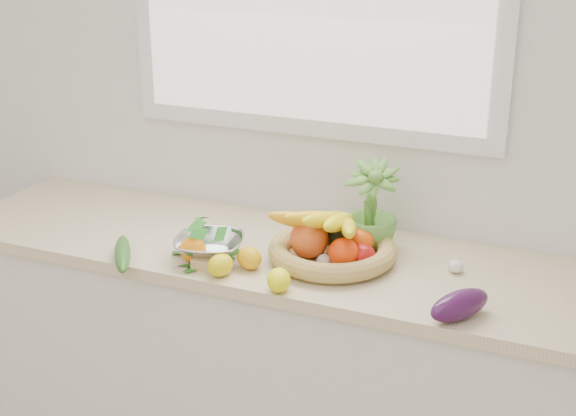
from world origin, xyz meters
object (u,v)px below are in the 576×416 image
at_px(apple, 362,256).
at_px(potted_herb, 371,209).
at_px(eggplant, 460,305).
at_px(fruit_basket, 331,244).
at_px(colander_with_spinach, 209,241).
at_px(cucumber, 123,254).

relative_size(apple, potted_herb, 0.26).
height_order(eggplant, fruit_basket, fruit_basket).
xyz_separation_m(fruit_basket, colander_with_spinach, (-0.35, -0.13, 0.00)).
distance_m(apple, colander_with_spinach, 0.48).
relative_size(eggplant, cucumber, 0.74).
xyz_separation_m(apple, eggplant, (0.33, -0.20, -0.00)).
distance_m(eggplant, potted_herb, 0.51).
distance_m(cucumber, fruit_basket, 0.64).
distance_m(potted_herb, colander_with_spinach, 0.52).
bearing_deg(potted_herb, cucumber, -150.23).
distance_m(cucumber, colander_with_spinach, 0.27).
distance_m(potted_herb, fruit_basket, 0.17).
bearing_deg(eggplant, apple, 149.56).
height_order(apple, cucumber, apple).
distance_m(apple, cucumber, 0.74).
bearing_deg(eggplant, colander_with_spinach, 173.99).
xyz_separation_m(cucumber, fruit_basket, (0.59, 0.26, 0.03)).
bearing_deg(cucumber, potted_herb, 29.77).
bearing_deg(fruit_basket, apple, -11.04).
bearing_deg(apple, potted_herb, 99.29).
distance_m(fruit_basket, colander_with_spinach, 0.38).
bearing_deg(cucumber, colander_with_spinach, 27.64).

